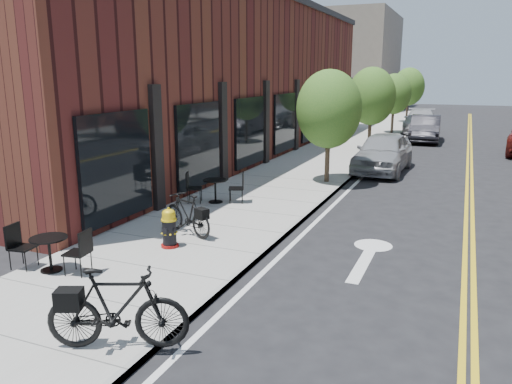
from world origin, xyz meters
The scene contains 16 objects.
ground centered at (0.00, 0.00, 0.00)m, with size 120.00×120.00×0.00m, color black.
sidewalk_near centered at (-2.00, 10.00, 0.06)m, with size 4.00×70.00×0.12m, color #9E9B93.
building_near centered at (-6.50, 14.00, 3.50)m, with size 5.00×28.00×7.00m, color #451716.
bg_building_left centered at (-8.00, 48.00, 5.00)m, with size 8.00×14.00×10.00m, color #726656.
tree_near_a centered at (-0.60, 9.00, 2.60)m, with size 2.20×2.20×3.81m.
tree_near_b centered at (-0.60, 17.00, 2.71)m, with size 2.30×2.30×3.98m.
tree_near_c centered at (-0.60, 25.00, 2.53)m, with size 2.10×2.10×3.67m.
tree_near_d centered at (-0.60, 33.00, 2.79)m, with size 2.40×2.40×4.11m.
fire_hydrant centered at (-2.00, 1.16, 0.53)m, with size 0.42×0.42×0.88m.
bicycle_left centered at (-2.08, 2.06, 0.61)m, with size 0.46×1.63×0.98m, color black.
bicycle_right centered at (-0.41, -2.62, 0.70)m, with size 0.54×1.93×1.16m, color black.
bistro_set_b centered at (-3.35, -0.87, 0.55)m, with size 1.63×0.78×0.86m.
bistro_set_c centered at (-2.84, 4.95, 0.56)m, with size 1.66×1.01×0.88m.
parked_car_a centered at (0.80, 12.22, 0.77)m, with size 1.82×4.54×1.55m, color gray.
parked_car_b centered at (1.60, 22.26, 0.74)m, with size 1.56×4.48×1.48m, color black.
parked_car_c centered at (0.95, 26.88, 0.74)m, with size 2.08×5.13×1.49m, color #A8A7AC.
Camera 1 is at (3.68, -7.56, 3.77)m, focal length 35.00 mm.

